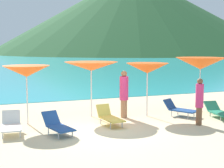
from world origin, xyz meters
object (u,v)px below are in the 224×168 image
at_px(lounge_chair_3, 219,111).
at_px(lounge_chair_5, 109,117).
at_px(umbrella_2, 26,71).
at_px(umbrella_4, 147,68).
at_px(lounge_chair_0, 11,125).
at_px(umbrella_3, 91,66).
at_px(beachgoer_1, 124,93).
at_px(beachgoer_3, 199,100).
at_px(lounge_chair_2, 180,109).
at_px(umbrella_5, 200,63).
at_px(lounge_chair_1, 57,125).

xyz_separation_m(lounge_chair_3, lounge_chair_5, (-4.64, 0.32, 0.07)).
xyz_separation_m(umbrella_2, umbrella_4, (4.81, -0.27, 0.01)).
xyz_separation_m(umbrella_4, lounge_chair_5, (-2.02, -0.96, -1.67)).
height_order(umbrella_4, lounge_chair_0, umbrella_4).
bearing_deg(umbrella_3, beachgoer_1, -30.26).
bearing_deg(beachgoer_1, umbrella_3, 113.25).
bearing_deg(lounge_chair_3, beachgoer_3, -142.71).
height_order(lounge_chair_2, beachgoer_3, beachgoer_3).
bearing_deg(umbrella_4, lounge_chair_0, -169.92).
relative_size(umbrella_2, lounge_chair_3, 1.30).
xyz_separation_m(umbrella_5, lounge_chair_2, (-1.43, -0.65, -1.81)).
distance_m(umbrella_5, beachgoer_1, 3.86).
height_order(lounge_chair_1, beachgoer_3, beachgoer_3).
relative_size(lounge_chair_1, lounge_chair_3, 0.94).
height_order(umbrella_2, umbrella_5, umbrella_5).
height_order(umbrella_3, beachgoer_1, umbrella_3).
height_order(lounge_chair_1, beachgoer_1, beachgoer_1).
relative_size(umbrella_4, lounge_chair_2, 1.47).
relative_size(beachgoer_1, beachgoer_3, 1.10).
distance_m(lounge_chair_0, lounge_chair_1, 1.53).
bearing_deg(lounge_chair_2, lounge_chair_0, 155.43).
bearing_deg(lounge_chair_3, umbrella_4, 162.50).
bearing_deg(lounge_chair_2, umbrella_5, -4.22).
height_order(umbrella_4, beachgoer_3, umbrella_4).
xyz_separation_m(lounge_chair_2, lounge_chair_5, (-3.27, -0.46, 0.00)).
bearing_deg(lounge_chair_0, lounge_chair_1, -16.21).
xyz_separation_m(lounge_chair_2, beachgoer_3, (-0.20, -1.64, 0.62)).
relative_size(lounge_chair_0, lounge_chair_1, 0.87).
bearing_deg(umbrella_2, lounge_chair_0, -118.99).
bearing_deg(lounge_chair_2, umbrella_4, 129.69).
relative_size(umbrella_4, beachgoer_3, 1.27).
distance_m(umbrella_3, lounge_chair_0, 4.12).
bearing_deg(lounge_chair_5, umbrella_4, 19.62).
bearing_deg(beachgoer_1, lounge_chair_3, -56.54).
relative_size(lounge_chair_0, lounge_chair_2, 0.92).
xyz_separation_m(umbrella_5, lounge_chair_1, (-6.75, -1.67, -1.82)).
xyz_separation_m(lounge_chair_0, lounge_chair_1, (1.43, -0.54, -0.01)).
bearing_deg(beachgoer_3, lounge_chair_1, -86.96).
relative_size(umbrella_5, lounge_chair_1, 1.51).
bearing_deg(umbrella_5, beachgoer_3, -125.56).
xyz_separation_m(umbrella_5, beachgoer_3, (-1.63, -2.29, -1.19)).
xyz_separation_m(umbrella_3, lounge_chair_2, (3.43, -1.23, -1.76)).
bearing_deg(lounge_chair_1, umbrella_3, 36.22).
bearing_deg(beachgoer_3, lounge_chair_5, -101.12).
relative_size(lounge_chair_1, lounge_chair_2, 1.06).
distance_m(lounge_chair_2, beachgoer_3, 1.76).
height_order(umbrella_4, lounge_chair_2, umbrella_4).
height_order(lounge_chair_2, lounge_chair_3, lounge_chair_2).
xyz_separation_m(lounge_chair_2, beachgoer_1, (-2.27, 0.55, 0.70)).
height_order(lounge_chair_1, lounge_chair_5, lounge_chair_5).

